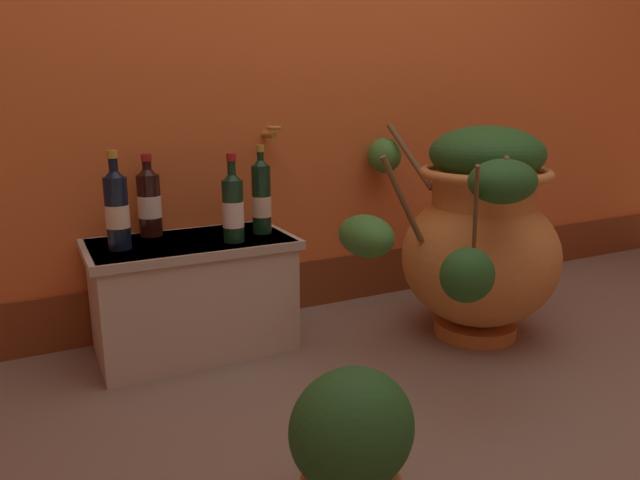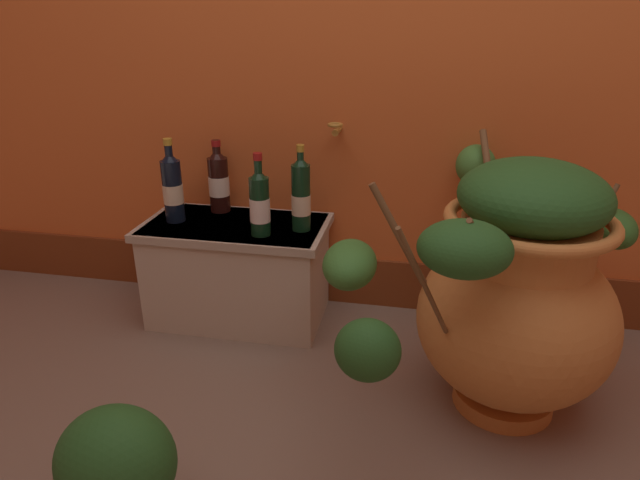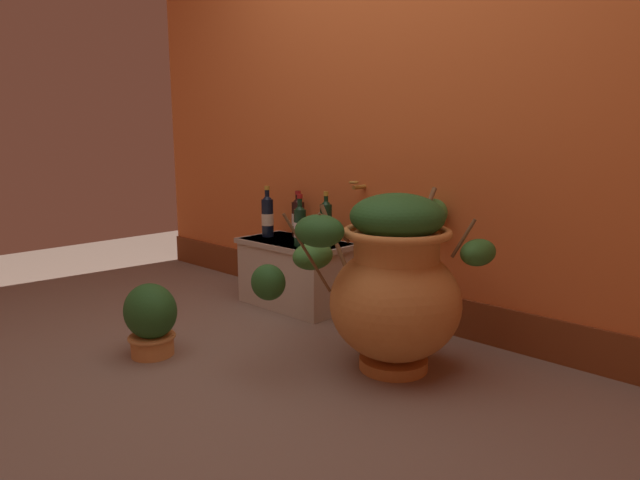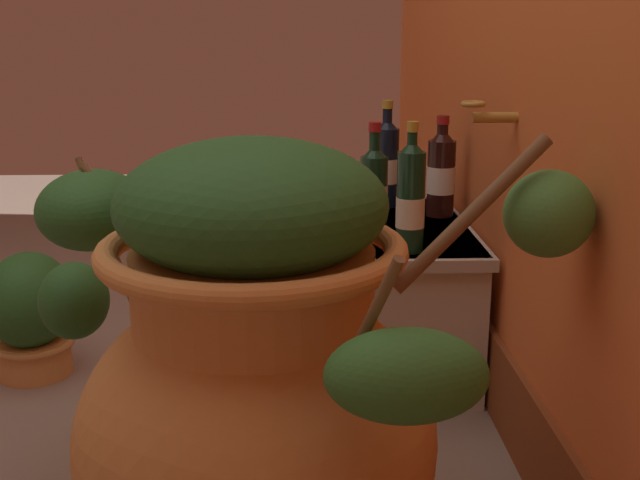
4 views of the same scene
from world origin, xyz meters
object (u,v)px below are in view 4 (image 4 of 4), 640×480
object	(u,v)px
wine_bottle_left	(441,171)
wine_bottle_right	(374,190)
wine_bottle_back	(411,196)
potted_shrub	(30,312)
wine_bottle_middle	(386,161)
terracotta_urn	(254,381)

from	to	relation	value
wine_bottle_left	wine_bottle_right	bearing A→B (deg)	-42.68
wine_bottle_back	potted_shrub	world-z (taller)	wine_bottle_back
potted_shrub	wine_bottle_back	bearing A→B (deg)	78.81
wine_bottle_middle	wine_bottle_right	bearing A→B (deg)	-11.50
wine_bottle_middle	wine_bottle_right	xyz separation A→B (m)	(0.36, -0.07, -0.01)
terracotta_urn	wine_bottle_left	size ratio (longest dim) A/B	3.52
wine_bottle_left	wine_bottle_right	xyz separation A→B (m)	(0.23, -0.21, -0.01)
wine_bottle_left	wine_bottle_right	size ratio (longest dim) A/B	0.96
potted_shrub	terracotta_urn	bearing A→B (deg)	35.90
terracotta_urn	potted_shrub	world-z (taller)	terracotta_urn
wine_bottle_right	wine_bottle_middle	bearing A→B (deg)	168.50
wine_bottle_middle	wine_bottle_back	xyz separation A→B (m)	(0.49, 0.00, -0.00)
wine_bottle_left	wine_bottle_back	distance (m)	0.39
terracotta_urn	wine_bottle_right	bearing A→B (deg)	162.06
terracotta_urn	wine_bottle_right	size ratio (longest dim) A/B	3.39
wine_bottle_middle	potted_shrub	distance (m)	1.10
wine_bottle_left	wine_bottle_back	size ratio (longest dim) A/B	0.91
terracotta_urn	wine_bottle_middle	distance (m)	1.25
terracotta_urn	wine_bottle_middle	size ratio (longest dim) A/B	3.18
wine_bottle_middle	potted_shrub	world-z (taller)	wine_bottle_middle
wine_bottle_middle	wine_bottle_right	world-z (taller)	wine_bottle_middle
wine_bottle_right	potted_shrub	distance (m)	0.99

